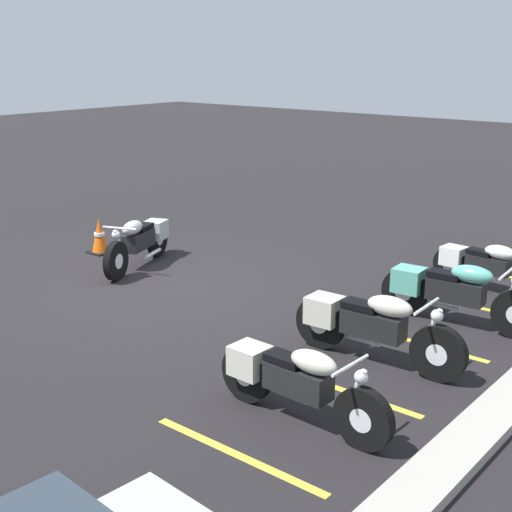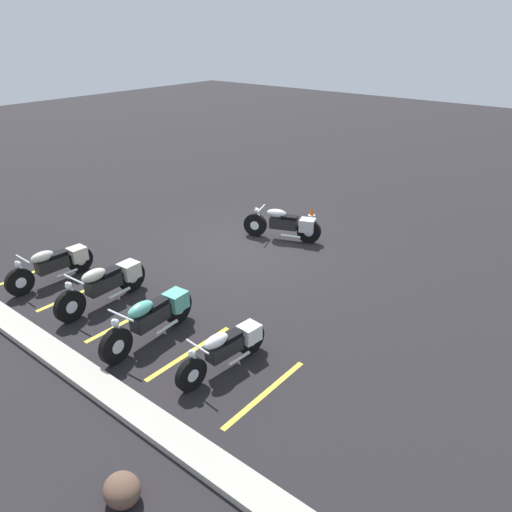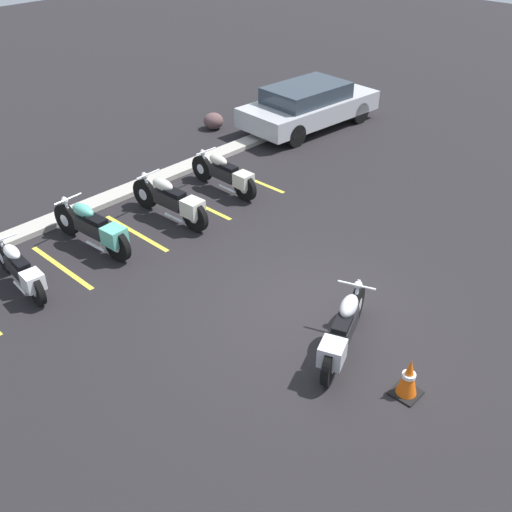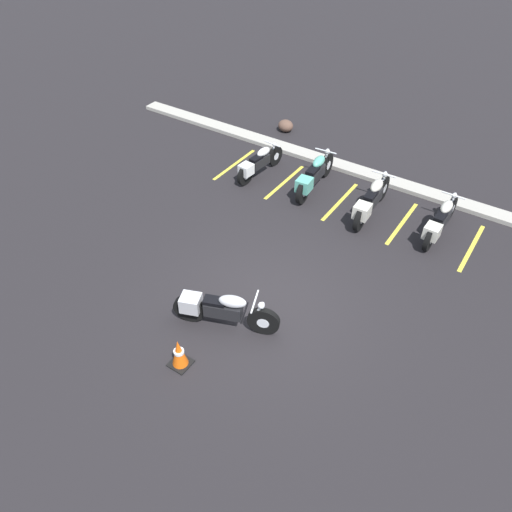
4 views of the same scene
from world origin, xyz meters
name	(u,v)px [view 4 (image 4 of 4)]	position (x,y,z in m)	size (l,w,h in m)	color
ground	(268,304)	(0.00, 0.00, 0.00)	(60.00, 60.00, 0.00)	black
motorcycle_silver_featured	(220,309)	(-0.50, -1.03, 0.47)	(2.12, 1.02, 0.88)	black
parked_bike_0	(258,163)	(-3.08, 4.26, 0.42)	(0.57, 2.01, 0.79)	black
parked_bike_1	(314,175)	(-1.37, 4.47, 0.48)	(0.65, 2.30, 0.91)	black
parked_bike_2	(371,200)	(0.46, 4.22, 0.48)	(0.65, 2.30, 0.90)	black
parked_bike_3	(440,221)	(2.23, 4.38, 0.45)	(0.60, 2.15, 0.85)	black
concrete_curb	(380,178)	(0.00, 6.04, 0.06)	(18.00, 0.50, 0.12)	#A8A399
landscape_rock_1	(286,126)	(-3.88, 7.14, 0.19)	(0.53, 0.47, 0.39)	brown
traffic_cone	(179,353)	(-0.56, -2.26, 0.31)	(0.40, 0.40, 0.67)	black
stall_line_0	(234,164)	(-4.04, 4.38, 0.00)	(0.10, 2.10, 0.00)	gold
stall_line_1	(285,182)	(-2.25, 4.38, 0.00)	(0.10, 2.10, 0.00)	gold
stall_line_2	(340,201)	(-0.46, 4.38, 0.00)	(0.10, 2.10, 0.00)	gold
stall_line_3	(402,223)	(1.33, 4.38, 0.00)	(0.10, 2.10, 0.00)	gold
stall_line_4	(472,248)	(3.12, 4.38, 0.00)	(0.10, 2.10, 0.00)	gold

